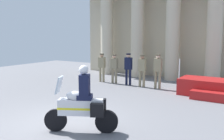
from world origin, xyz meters
The scene contains 9 objects.
ground_plane centered at (0.00, 0.00, 0.00)m, with size 28.00×28.00×0.00m, color slate.
colonnade_backdrop centered at (-0.88, 9.64, 3.31)m, with size 11.18×1.68×6.12m.
reviewing_stand centered at (3.48, 6.09, 0.36)m, with size 3.27×1.91×1.64m.
officer_in_row_0 centered at (-2.87, 6.36, 0.97)m, with size 0.39×0.24×1.64m.
officer_in_row_1 centered at (-2.02, 6.35, 0.96)m, with size 0.39×0.24×1.62m.
officer_in_row_2 centered at (-1.13, 6.34, 1.01)m, with size 0.39×0.24×1.71m.
officer_in_row_3 centered at (-0.28, 6.27, 0.98)m, with size 0.39×0.24×1.67m.
officer_in_row_4 centered at (0.59, 6.27, 1.03)m, with size 0.39×0.24×1.74m.
motorcycle_with_rider centered at (1.16, -0.35, 0.79)m, with size 1.90×1.16×1.90m.
Camera 1 is at (5.64, -5.89, 2.74)m, focal length 42.05 mm.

